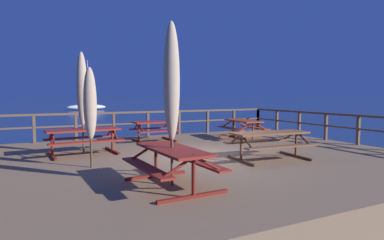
{
  "coord_description": "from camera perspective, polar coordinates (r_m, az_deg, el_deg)",
  "views": [
    {
      "loc": [
        -4.69,
        -8.53,
        2.49
      ],
      "look_at": [
        0.0,
        0.78,
        1.67
      ],
      "focal_mm": 30.86,
      "sensor_mm": 36.0,
      "label": 1
    }
  ],
  "objects": [
    {
      "name": "ground_plane",
      "position": [
        10.05,
        2.02,
        -9.85
      ],
      "size": [
        600.0,
        600.0,
        0.0
      ],
      "primitive_type": "plane",
      "color": "navy"
    },
    {
      "name": "wooden_deck",
      "position": [
        9.97,
        2.02,
        -7.98
      ],
      "size": [
        12.17,
        10.33,
        0.67
      ],
      "primitive_type": "cube",
      "color": "#846647",
      "rests_on": "ground"
    },
    {
      "name": "railing_waterside_far",
      "position": [
        14.38,
        -7.62,
        0.12
      ],
      "size": [
        11.97,
        0.1,
        1.09
      ],
      "color": "brown",
      "rests_on": "wooden_deck"
    },
    {
      "name": "railing_side_right",
      "position": [
        13.67,
        24.41,
        -0.49
      ],
      "size": [
        0.1,
        10.13,
        1.09
      ],
      "color": "brown",
      "rests_on": "wooden_deck"
    },
    {
      "name": "picnic_table_back_right",
      "position": [
        10.51,
        -18.27,
        -2.59
      ],
      "size": [
        2.21,
        1.53,
        0.78
      ],
      "color": "maroon",
      "rests_on": "wooden_deck"
    },
    {
      "name": "picnic_table_front_right",
      "position": [
        9.47,
        13.28,
        -3.23
      ],
      "size": [
        2.3,
        1.57,
        0.78
      ],
      "color": "brown",
      "rests_on": "wooden_deck"
    },
    {
      "name": "picnic_table_mid_right",
      "position": [
        6.53,
        -3.39,
        -6.61
      ],
      "size": [
        1.48,
        2.11,
        0.78
      ],
      "color": "maroon",
      "rests_on": "wooden_deck"
    },
    {
      "name": "picnic_table_front_left",
      "position": [
        13.61,
        8.8,
        -0.88
      ],
      "size": [
        1.56,
        1.98,
        0.78
      ],
      "color": "#993819",
      "rests_on": "wooden_deck"
    },
    {
      "name": "picnic_table_mid_left",
      "position": [
        12.86,
        -6.52,
        -1.2
      ],
      "size": [
        1.64,
        1.41,
        0.78
      ],
      "color": "maroon",
      "rests_on": "wooden_deck"
    },
    {
      "name": "patio_umbrella_tall_back_right",
      "position": [
        10.5,
        -18.47,
        5.05
      ],
      "size": [
        0.32,
        0.32,
        3.09
      ],
      "color": "#4C3828",
      "rests_on": "wooden_deck"
    },
    {
      "name": "patio_umbrella_tall_mid_right",
      "position": [
        8.47,
        -17.2,
        2.67
      ],
      "size": [
        0.32,
        0.32,
        2.49
      ],
      "color": "#4C3828",
      "rests_on": "wooden_deck"
    },
    {
      "name": "patio_umbrella_short_back",
      "position": [
        6.47,
        -3.55,
        6.55
      ],
      "size": [
        0.32,
        0.32,
        3.23
      ],
      "color": "#4C3828",
      "rests_on": "wooden_deck"
    },
    {
      "name": "sailboat_distant",
      "position": [
        54.05,
        -17.78,
        2.18
      ],
      "size": [
        6.14,
        2.29,
        7.72
      ],
      "color": "white",
      "rests_on": "ground"
    }
  ]
}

